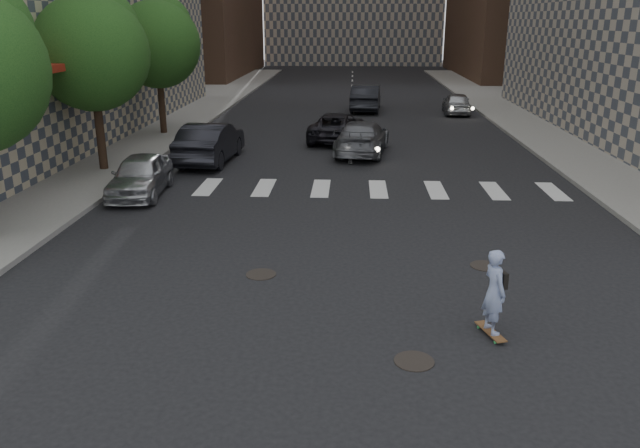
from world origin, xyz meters
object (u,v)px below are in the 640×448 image
Objects in this scene: silver_sedan at (140,175)px; traffic_car_b at (362,137)px; traffic_car_c at (337,127)px; traffic_car_d at (457,103)px; traffic_car_e at (366,98)px; tree_b at (93,48)px; skateboarder at (494,291)px; tree_c at (158,40)px; traffic_car_a at (210,142)px.

silver_sedan is 10.33m from traffic_car_b.
traffic_car_d is at bearing -120.64° from traffic_car_c.
traffic_car_d is (7.18, 9.30, -0.01)m from traffic_car_c.
silver_sedan is 22.05m from traffic_car_e.
tree_b is 17.92m from skateboarder.
tree_c reaches higher than traffic_car_e.
traffic_car_c is at bearing -7.38° from tree_c.
traffic_car_e is at bearing 59.12° from tree_b.
tree_b is at bearing 45.09° from traffic_car_c.
traffic_car_c reaches higher than traffic_car_d.
traffic_car_e is at bearing 65.32° from silver_sedan.
traffic_car_c is at bearing 54.37° from silver_sedan.
tree_c reaches higher than skateboarder.
tree_c reaches higher than traffic_car_b.
silver_sedan is 23.66m from traffic_car_d.
traffic_car_c is at bearing 38.04° from tree_b.
skateboarder is 29.98m from traffic_car_e.
traffic_car_a is 1.26× the size of traffic_car_d.
traffic_car_b is 13.71m from traffic_car_d.
skateboarder is 0.44× the size of traffic_car_d.
silver_sedan is 0.80× the size of traffic_car_b.
traffic_car_d is 5.72m from traffic_car_e.
traffic_car_a is at bearing 53.21° from traffic_car_d.
skateboarder reaches higher than silver_sedan.
traffic_car_d is (12.26, 14.30, -0.15)m from traffic_car_a.
skateboarder reaches higher than traffic_car_b.
traffic_car_d is at bearing 51.53° from silver_sedan.
skateboarder is at bearing -59.43° from tree_c.
skateboarder is at bearing -46.01° from tree_b.
traffic_car_e is (1.59, 10.46, 0.15)m from traffic_car_c.
tree_c is at bearing 98.62° from silver_sedan.
traffic_car_b is at bearing 67.86° from traffic_car_d.
traffic_car_d is 0.79× the size of traffic_car_e.
traffic_car_b reaches higher than silver_sedan.
traffic_car_e is at bearing -7.87° from traffic_car_d.
tree_b reaches higher than skateboarder.
traffic_car_d is (15.95, 16.16, -3.98)m from tree_b.
traffic_car_e reaches higher than traffic_car_c.
traffic_car_b is 13.49m from traffic_car_e.
traffic_car_e is (0.40, 13.48, 0.10)m from traffic_car_b.
traffic_car_e is at bearing 75.38° from skateboarder.
traffic_car_e is at bearing -109.88° from traffic_car_a.
tree_c is 11.48m from traffic_car_b.
traffic_car_c is at bearing 81.82° from skateboarder.
tree_b and tree_c have the same top height.
traffic_car_e is (6.67, 15.46, 0.01)m from traffic_car_a.
tree_b is at bearing 28.91° from traffic_car_b.
traffic_car_a is at bearing 26.77° from tree_b.
traffic_car_d is at bearing 64.42° from skateboarder.
tree_c is at bearing -14.87° from traffic_car_b.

